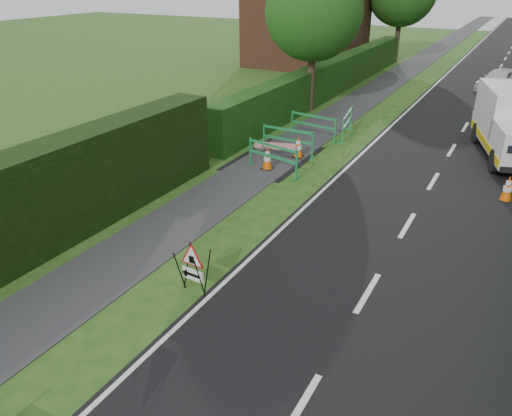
% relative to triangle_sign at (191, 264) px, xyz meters
% --- Properties ---
extents(ground, '(120.00, 120.00, 0.00)m').
position_rel_triangle_sign_xyz_m(ground, '(0.76, -2.78, -0.69)').
color(ground, '#244915').
rests_on(ground, ground).
extents(road_surface, '(6.00, 90.00, 0.02)m').
position_rel_triangle_sign_xyz_m(road_surface, '(3.26, 32.22, -0.68)').
color(road_surface, black).
rests_on(road_surface, ground).
extents(footpath, '(2.00, 90.00, 0.02)m').
position_rel_triangle_sign_xyz_m(footpath, '(-2.24, 32.22, -0.68)').
color(footpath, '#2D2D30').
rests_on(footpath, ground).
extents(hedge_west_far, '(1.00, 24.00, 1.80)m').
position_rel_triangle_sign_xyz_m(hedge_west_far, '(-4.24, 19.22, -0.69)').
color(hedge_west_far, '#14380F').
rests_on(hedge_west_far, ground).
extents(house_west, '(7.50, 7.40, 7.88)m').
position_rel_triangle_sign_xyz_m(house_west, '(-9.24, 27.22, 2.21)').
color(house_west, brown).
rests_on(house_west, ground).
extents(tree_nw, '(4.40, 4.40, 6.70)m').
position_rel_triangle_sign_xyz_m(tree_nw, '(-3.84, 15.22, 3.79)').
color(tree_nw, '#2D2116').
rests_on(tree_nw, ground).
extents(triangle_sign, '(0.72, 0.72, 0.99)m').
position_rel_triangle_sign_xyz_m(triangle_sign, '(0.00, 0.00, 0.00)').
color(triangle_sign, black).
rests_on(triangle_sign, ground).
extents(traffic_cone_0, '(0.38, 0.38, 0.79)m').
position_rel_triangle_sign_xyz_m(traffic_cone_0, '(5.41, 8.23, -0.30)').
color(traffic_cone_0, black).
rests_on(traffic_cone_0, ground).
extents(traffic_cone_3, '(0.38, 0.38, 0.79)m').
position_rel_triangle_sign_xyz_m(traffic_cone_3, '(-1.95, 7.16, -0.30)').
color(traffic_cone_3, black).
rests_on(traffic_cone_3, ground).
extents(traffic_cone_4, '(0.38, 0.38, 0.79)m').
position_rel_triangle_sign_xyz_m(traffic_cone_4, '(-1.52, 8.75, -0.30)').
color(traffic_cone_4, black).
rests_on(traffic_cone_4, ground).
extents(ped_barrier_0, '(2.09, 0.80, 1.00)m').
position_rel_triangle_sign_xyz_m(ped_barrier_0, '(-1.67, 7.00, -0.06)').
color(ped_barrier_0, '#17833F').
rests_on(ped_barrier_0, ground).
extents(ped_barrier_1, '(2.07, 0.41, 1.00)m').
position_rel_triangle_sign_xyz_m(ped_barrier_1, '(-2.02, 8.91, -0.06)').
color(ped_barrier_1, '#17833F').
rests_on(ped_barrier_1, ground).
extents(ped_barrier_2, '(2.09, 0.64, 1.00)m').
position_rel_triangle_sign_xyz_m(ped_barrier_2, '(-1.93, 11.10, -0.06)').
color(ped_barrier_2, '#17833F').
rests_on(ped_barrier_2, ground).
extents(ped_barrier_3, '(0.69, 2.09, 1.00)m').
position_rel_triangle_sign_xyz_m(ped_barrier_3, '(-0.84, 12.06, -0.06)').
color(ped_barrier_3, '#17833F').
rests_on(ped_barrier_3, ground).
extents(redwhite_plank, '(1.45, 0.44, 0.25)m').
position_rel_triangle_sign_xyz_m(redwhite_plank, '(-2.24, 8.30, -0.69)').
color(redwhite_plank, red).
rests_on(redwhite_plank, ground).
extents(hatchback_car, '(2.58, 3.92, 1.24)m').
position_rel_triangle_sign_xyz_m(hatchback_car, '(3.82, 24.31, -0.07)').
color(hatchback_car, silver).
rests_on(hatchback_car, ground).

